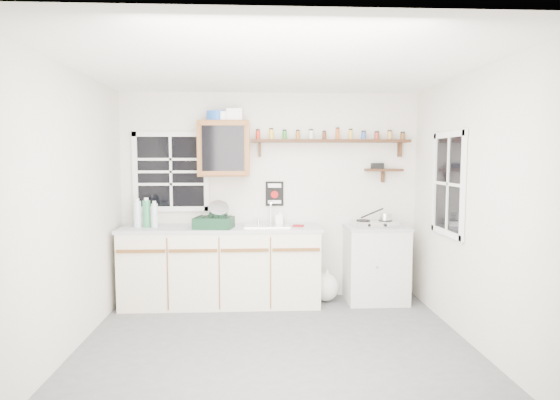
{
  "coord_description": "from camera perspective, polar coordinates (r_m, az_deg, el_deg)",
  "views": [
    {
      "loc": [
        -0.17,
        -4.11,
        1.71
      ],
      "look_at": [
        0.06,
        0.55,
        1.29
      ],
      "focal_mm": 30.0,
      "sensor_mm": 36.0,
      "label": 1
    }
  ],
  "objects": [
    {
      "name": "hotplate",
      "position": [
        5.64,
        11.41,
        -2.8
      ],
      "size": [
        0.55,
        0.32,
        0.08
      ],
      "rotation": [
        0.0,
        0.0,
        0.07
      ],
      "color": "silver",
      "rests_on": "right_cabinet"
    },
    {
      "name": "rag",
      "position": [
        5.45,
        2.22,
        -3.16
      ],
      "size": [
        0.14,
        0.13,
        0.02
      ],
      "primitive_type": "cube",
      "rotation": [
        0.0,
        0.0,
        -0.28
      ],
      "color": "maroon",
      "rests_on": "main_cabinet"
    },
    {
      "name": "saucepan",
      "position": [
        5.67,
        12.65,
        -2.0
      ],
      "size": [
        0.34,
        0.23,
        0.15
      ],
      "rotation": [
        0.0,
        0.0,
        -0.62
      ],
      "color": "silver",
      "rests_on": "hotplate"
    },
    {
      "name": "spice_shelf",
      "position": [
        5.7,
        6.23,
        7.27
      ],
      "size": [
        1.91,
        0.18,
        0.35
      ],
      "color": "black",
      "rests_on": "wall_back"
    },
    {
      "name": "upper_cabinet",
      "position": [
        5.57,
        -6.84,
        6.24
      ],
      "size": [
        0.6,
        0.32,
        0.65
      ],
      "color": "brown",
      "rests_on": "wall_back"
    },
    {
      "name": "warning_sign",
      "position": [
        5.72,
        -0.67,
        0.78
      ],
      "size": [
        0.22,
        0.02,
        0.3
      ],
      "color": "black",
      "rests_on": "wall_back"
    },
    {
      "name": "sink",
      "position": [
        5.47,
        -1.58,
        -3.1
      ],
      "size": [
        0.52,
        0.44,
        0.29
      ],
      "color": "silver",
      "rests_on": "main_cabinet"
    },
    {
      "name": "soap_bottle",
      "position": [
        5.54,
        -0.03,
        -2.09
      ],
      "size": [
        0.11,
        0.11,
        0.19
      ],
      "primitive_type": "imported",
      "rotation": [
        0.0,
        0.0,
        -0.25
      ],
      "color": "white",
      "rests_on": "main_cabinet"
    },
    {
      "name": "dish_rack",
      "position": [
        5.36,
        -7.9,
        -2.34
      ],
      "size": [
        0.47,
        0.38,
        0.32
      ],
      "rotation": [
        0.0,
        0.0,
        -0.17
      ],
      "color": "#10301D",
      "rests_on": "main_cabinet"
    },
    {
      "name": "main_cabinet",
      "position": [
        5.57,
        -7.16,
        -7.91
      ],
      "size": [
        2.31,
        0.63,
        0.92
      ],
      "color": "beige",
      "rests_on": "floor"
    },
    {
      "name": "right_cabinet",
      "position": [
        5.75,
        11.58,
        -7.6
      ],
      "size": [
        0.73,
        0.57,
        0.91
      ],
      "color": "beige",
      "rests_on": "floor"
    },
    {
      "name": "trash_bag",
      "position": [
        5.71,
        5.57,
        -10.48
      ],
      "size": [
        0.37,
        0.33,
        0.42
      ],
      "color": "silver",
      "rests_on": "floor"
    },
    {
      "name": "water_bottles",
      "position": [
        5.59,
        -16.11,
        -1.64
      ],
      "size": [
        0.28,
        0.11,
        0.34
      ],
      "color": "silver",
      "rests_on": "main_cabinet"
    },
    {
      "name": "window_right",
      "position": [
        5.06,
        19.86,
        1.85
      ],
      "size": [
        0.03,
        0.78,
        1.08
      ],
      "color": "black",
      "rests_on": "wall_back"
    },
    {
      "name": "secondary_shelf",
      "position": [
        5.84,
        12.3,
        3.66
      ],
      "size": [
        0.45,
        0.16,
        0.24
      ],
      "color": "black",
      "rests_on": "wall_back"
    },
    {
      "name": "upper_cabinet_clutter",
      "position": [
        5.59,
        -6.93,
        10.18
      ],
      "size": [
        0.42,
        0.24,
        0.14
      ],
      "color": "#1A4DAC",
      "rests_on": "upper_cabinet"
    },
    {
      "name": "room",
      "position": [
        4.14,
        -0.52,
        -1.28
      ],
      "size": [
        3.64,
        3.24,
        2.54
      ],
      "color": "#4C4C4E",
      "rests_on": "ground"
    },
    {
      "name": "window_back",
      "position": [
        5.79,
        -13.16,
        3.37
      ],
      "size": [
        0.93,
        0.03,
        0.98
      ],
      "color": "black",
      "rests_on": "wall_back"
    }
  ]
}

